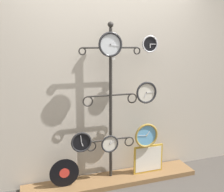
{
  "coord_description": "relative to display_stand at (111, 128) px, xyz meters",
  "views": [
    {
      "loc": [
        -0.99,
        -2.52,
        1.71
      ],
      "look_at": [
        0.0,
        0.36,
        1.11
      ],
      "focal_mm": 42.0,
      "sensor_mm": 36.0,
      "label": 1
    }
  ],
  "objects": [
    {
      "name": "picture_frame",
      "position": [
        0.49,
        -0.07,
        -0.44
      ],
      "size": [
        0.4,
        0.02,
        0.37
      ],
      "color": "gold",
      "rests_on": "low_shelf"
    },
    {
      "name": "shop_wall",
      "position": [
        0.0,
        0.16,
        0.71
      ],
      "size": [
        4.4,
        0.04,
        2.8
      ],
      "color": "#BCB2A3",
      "rests_on": "ground_plane"
    },
    {
      "name": "vinyl_record",
      "position": [
        -0.6,
        -0.07,
        -0.46
      ],
      "size": [
        0.35,
        0.01,
        0.35
      ],
      "color": "black",
      "rests_on": "low_shelf"
    },
    {
      "name": "clock_middle_right",
      "position": [
        0.43,
        -0.1,
        0.44
      ],
      "size": [
        0.27,
        0.04,
        0.27
      ],
      "color": "silver"
    },
    {
      "name": "clock_bottom_left",
      "position": [
        -0.39,
        -0.09,
        -0.1
      ],
      "size": [
        0.24,
        0.04,
        0.24
      ],
      "color": "black"
    },
    {
      "name": "clock_bottom_center",
      "position": [
        -0.04,
        -0.08,
        -0.17
      ],
      "size": [
        0.22,
        0.04,
        0.22
      ],
      "color": "silver"
    },
    {
      "name": "low_shelf",
      "position": [
        0.0,
        -0.06,
        -0.66
      ],
      "size": [
        2.2,
        0.36,
        0.06
      ],
      "color": "brown",
      "rests_on": "ground_plane"
    },
    {
      "name": "price_tag_upper",
      "position": [
        0.0,
        -0.1,
        0.86
      ],
      "size": [
        0.04,
        0.0,
        0.03
      ],
      "color": "white"
    },
    {
      "name": "clock_top_right",
      "position": [
        0.46,
        -0.09,
        1.02
      ],
      "size": [
        0.2,
        0.04,
        0.2
      ],
      "color": "black"
    },
    {
      "name": "clock_top_center",
      "position": [
        -0.04,
        -0.1,
        1.02
      ],
      "size": [
        0.28,
        0.04,
        0.28
      ],
      "color": "silver"
    },
    {
      "name": "clock_bottom_right",
      "position": [
        0.43,
        -0.11,
        -0.1
      ],
      "size": [
        0.31,
        0.04,
        0.31
      ],
      "color": "#60A8DB"
    },
    {
      "name": "display_stand",
      "position": [
        0.0,
        0.0,
        0.0
      ],
      "size": [
        0.76,
        0.36,
        1.96
      ],
      "color": "#282623",
      "rests_on": "ground_plane"
    }
  ]
}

